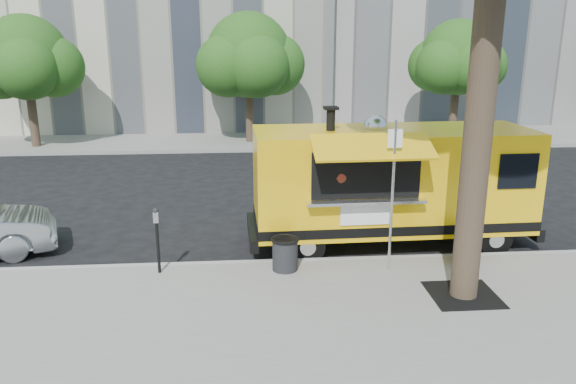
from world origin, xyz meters
name	(u,v)px	position (x,y,z in m)	size (l,w,h in m)	color
ground	(303,250)	(0.00, 0.00, 0.00)	(120.00, 120.00, 0.00)	black
sidewalk	(330,339)	(0.00, -4.00, 0.07)	(60.00, 6.00, 0.15)	gray
curb	(308,263)	(0.00, -0.93, 0.07)	(60.00, 0.14, 0.16)	#999993
far_sidewalk	(272,139)	(0.00, 13.50, 0.07)	(60.00, 5.00, 0.15)	gray
tree_well	(463,295)	(2.60, -2.80, 0.15)	(1.20, 1.20, 0.02)	black
far_tree_a	(26,58)	(-10.00, 12.30, 3.78)	(3.42, 3.42, 5.36)	#33261C
far_tree_b	(249,55)	(-1.00, 12.70, 3.83)	(3.60, 3.60, 5.50)	#33261C
far_tree_c	(458,58)	(8.00, 12.40, 3.72)	(3.24, 3.24, 5.21)	#33261C
sign_post	(393,187)	(1.55, -1.55, 1.85)	(0.28, 0.06, 3.00)	silver
parking_meter	(157,233)	(-3.00, -1.35, 0.98)	(0.11, 0.11, 1.33)	black
food_truck	(390,182)	(1.97, 0.17, 1.49)	(6.50, 3.09, 3.17)	yellow
trash_bin_left	(285,253)	(-0.52, -1.40, 0.50)	(0.55, 0.55, 0.66)	black
trash_bin_right	(466,247)	(3.21, -1.32, 0.47)	(0.51, 0.51, 0.61)	black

